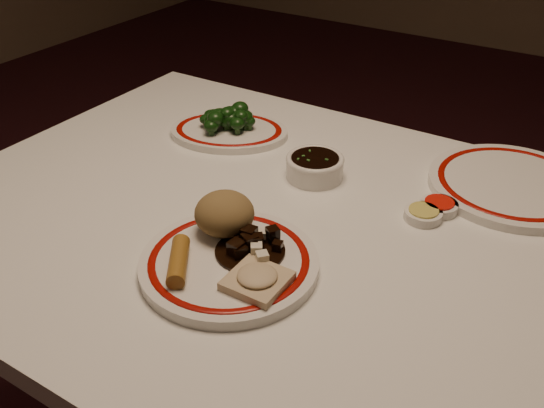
{
  "coord_description": "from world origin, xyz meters",
  "views": [
    {
      "loc": [
        0.45,
        -0.72,
        1.32
      ],
      "look_at": [
        0.01,
        -0.03,
        0.8
      ],
      "focal_mm": 40.0,
      "sensor_mm": 36.0,
      "label": 1
    }
  ],
  "objects": [
    {
      "name": "broccoli_plate",
      "position": [
        -0.25,
        0.22,
        0.76
      ],
      "size": [
        0.3,
        0.28,
        0.02
      ],
      "color": "white",
      "rests_on": "dining_table"
    },
    {
      "name": "dining_table",
      "position": [
        0.0,
        0.0,
        0.66
      ],
      "size": [
        1.2,
        0.9,
        0.75
      ],
      "color": "white",
      "rests_on": "ground"
    },
    {
      "name": "spring_roll",
      "position": [
        -0.03,
        -0.21,
        0.78
      ],
      "size": [
        0.08,
        0.1,
        0.03
      ],
      "primitive_type": "cylinder",
      "rotation": [
        1.57,
        0.0,
        0.6
      ],
      "color": "#9E6E27",
      "rests_on": "main_plate"
    },
    {
      "name": "broccoli_pile",
      "position": [
        -0.25,
        0.22,
        0.79
      ],
      "size": [
        0.12,
        0.11,
        0.05
      ],
      "color": "#23471C",
      "rests_on": "broccoli_plate"
    },
    {
      "name": "main_plate",
      "position": [
        0.01,
        -0.15,
        0.76
      ],
      "size": [
        0.35,
        0.35,
        0.02
      ],
      "color": "white",
      "rests_on": "dining_table"
    },
    {
      "name": "fried_wonton",
      "position": [
        0.08,
        -0.18,
        0.78
      ],
      "size": [
        0.08,
        0.08,
        0.02
      ],
      "color": "#C4AF8A",
      "rests_on": "main_plate"
    },
    {
      "name": "rice_mound",
      "position": [
        -0.03,
        -0.1,
        0.8
      ],
      "size": [
        0.09,
        0.09,
        0.07
      ],
      "primitive_type": "ellipsoid",
      "color": "olive",
      "rests_on": "main_plate"
    },
    {
      "name": "sweet_sour_dish",
      "position": [
        0.23,
        0.17,
        0.76
      ],
      "size": [
        0.06,
        0.06,
        0.02
      ],
      "color": "white",
      "rests_on": "dining_table"
    },
    {
      "name": "soy_bowl",
      "position": [
        -0.01,
        0.16,
        0.77
      ],
      "size": [
        0.11,
        0.11,
        0.04
      ],
      "color": "white",
      "rests_on": "dining_table"
    },
    {
      "name": "stirfry_heap",
      "position": [
        0.03,
        -0.12,
        0.78
      ],
      "size": [
        0.11,
        0.11,
        0.03
      ],
      "color": "black",
      "rests_on": "main_plate"
    },
    {
      "name": "mustard_dish",
      "position": [
        0.21,
        0.13,
        0.76
      ],
      "size": [
        0.06,
        0.06,
        0.02
      ],
      "color": "white",
      "rests_on": "dining_table"
    },
    {
      "name": "far_plate",
      "position": [
        0.31,
        0.31,
        0.76
      ],
      "size": [
        0.37,
        0.37,
        0.02
      ],
      "color": "white",
      "rests_on": "dining_table"
    }
  ]
}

